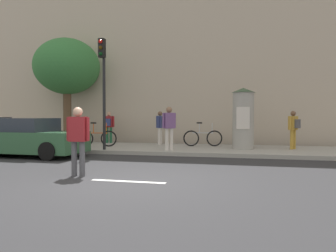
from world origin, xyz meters
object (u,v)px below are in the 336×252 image
at_px(pedestrian_in_light_jacket, 109,125).
at_px(bicycle_leaning, 97,138).
at_px(pedestrian_tallest, 160,125).
at_px(parked_car_dark, 23,138).
at_px(pedestrian_with_backpack, 78,135).
at_px(street_tree, 67,67).
at_px(pedestrian_near_pole, 294,126).
at_px(bicycle_upright, 203,138).
at_px(pedestrian_in_red_top, 169,125).
at_px(traffic_light, 103,76).
at_px(poster_column, 243,118).

distance_m(pedestrian_in_light_jacket, bicycle_leaning, 2.12).
height_order(pedestrian_tallest, parked_car_dark, pedestrian_tallest).
height_order(pedestrian_with_backpack, pedestrian_tallest, pedestrian_tallest).
bearing_deg(street_tree, pedestrian_with_backpack, -58.04).
distance_m(street_tree, bicycle_leaning, 4.76).
bearing_deg(pedestrian_in_light_jacket, bicycle_leaning, -81.18).
xyz_separation_m(pedestrian_near_pole, bicycle_upright, (-3.82, 0.44, -0.55)).
relative_size(pedestrian_with_backpack, pedestrian_tallest, 1.09).
xyz_separation_m(street_tree, bicycle_leaning, (2.58, -1.90, -3.53)).
xyz_separation_m(pedestrian_in_light_jacket, pedestrian_near_pole, (8.73, -1.20, 0.01)).
relative_size(pedestrian_in_light_jacket, pedestrian_in_red_top, 0.91).
distance_m(pedestrian_in_red_top, bicycle_leaning, 3.68).
relative_size(traffic_light, pedestrian_in_red_top, 2.57).
bearing_deg(traffic_light, pedestrian_near_pole, 15.46).
xyz_separation_m(pedestrian_tallest, pedestrian_in_red_top, (1.05, -2.52, 0.09)).
relative_size(pedestrian_with_backpack, bicycle_upright, 1.00).
relative_size(pedestrian_in_light_jacket, pedestrian_near_pole, 1.00).
relative_size(poster_column, bicycle_leaning, 1.47).
distance_m(pedestrian_tallest, parked_car_dark, 6.14).
bearing_deg(pedestrian_in_light_jacket, street_tree, -176.90).
bearing_deg(bicycle_leaning, pedestrian_in_light_jacket, 98.82).
relative_size(pedestrian_in_red_top, bicycle_leaning, 1.01).
bearing_deg(pedestrian_in_light_jacket, traffic_light, -70.04).
distance_m(poster_column, pedestrian_with_backpack, 7.78).
height_order(pedestrian_in_red_top, parked_car_dark, pedestrian_in_red_top).
relative_size(pedestrian_in_light_jacket, bicycle_leaning, 0.92).
bearing_deg(pedestrian_in_red_top, poster_column, 25.92).
height_order(pedestrian_with_backpack, bicycle_leaning, pedestrian_with_backpack).
bearing_deg(bicycle_upright, pedestrian_in_red_top, -117.02).
bearing_deg(poster_column, bicycle_upright, 158.42).
xyz_separation_m(traffic_light, bicycle_leaning, (-0.88, 1.26, -2.60)).
relative_size(pedestrian_in_light_jacket, parked_car_dark, 0.34).
bearing_deg(poster_column, pedestrian_tallest, 163.92).
bearing_deg(pedestrian_near_pole, poster_column, -172.55).
bearing_deg(pedestrian_with_backpack, pedestrian_in_red_top, 78.27).
relative_size(pedestrian_tallest, bicycle_upright, 0.92).
distance_m(poster_column, pedestrian_in_red_top, 3.19).
bearing_deg(pedestrian_tallest, pedestrian_with_backpack, -90.36).
xyz_separation_m(poster_column, pedestrian_near_pole, (2.03, 0.27, -0.35)).
bearing_deg(pedestrian_with_backpack, pedestrian_in_light_jacket, 108.59).
distance_m(bicycle_leaning, parked_car_dark, 3.29).
height_order(street_tree, pedestrian_in_light_jacket, street_tree).
height_order(poster_column, pedestrian_in_red_top, poster_column).
height_order(pedestrian_tallest, pedestrian_in_red_top, pedestrian_in_red_top).
xyz_separation_m(bicycle_leaning, bicycle_upright, (4.59, 1.27, 0.00)).
bearing_deg(pedestrian_near_pole, street_tree, 174.41).
distance_m(bicycle_leaning, bicycle_upright, 4.77).
xyz_separation_m(street_tree, pedestrian_near_pole, (10.99, -1.08, -2.97)).
bearing_deg(bicycle_upright, parked_car_dark, -146.83).
distance_m(pedestrian_with_backpack, pedestrian_in_red_top, 5.40).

